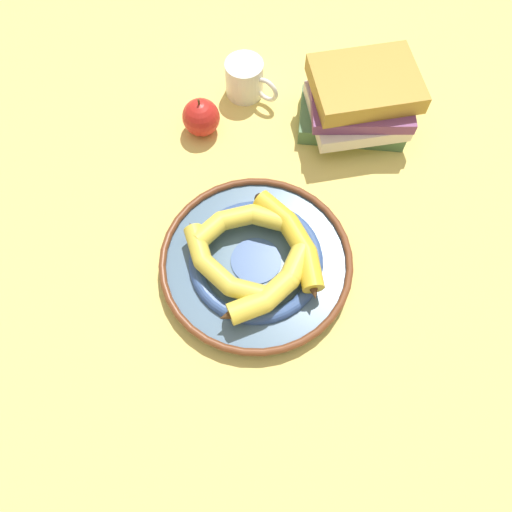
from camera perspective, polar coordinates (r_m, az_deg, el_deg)
name	(u,v)px	position (r m, az deg, el deg)	size (l,w,h in m)	color
ground_plane	(257,276)	(0.86, 0.08, -2.33)	(2.80, 2.80, 0.00)	#E5CC6B
decorative_bowl	(256,262)	(0.85, 0.00, -0.66)	(0.33, 0.33, 0.04)	slate
banana_a	(219,269)	(0.81, -4.23, -1.46)	(0.09, 0.20, 0.03)	gold
banana_b	(272,289)	(0.79, 1.89, -3.76)	(0.19, 0.09, 0.04)	yellow
banana_c	(295,240)	(0.83, 4.44, 1.79)	(0.14, 0.19, 0.04)	gold
banana_d	(240,221)	(0.85, -1.85, 3.98)	(0.13, 0.14, 0.03)	yellow
book_stack	(360,103)	(1.00, 11.76, 16.80)	(0.25, 0.25, 0.12)	#4C754C
coffee_mug	(246,79)	(1.06, -1.19, 19.61)	(0.08, 0.12, 0.08)	white
apple	(201,117)	(1.00, -6.30, 15.48)	(0.07, 0.07, 0.08)	red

